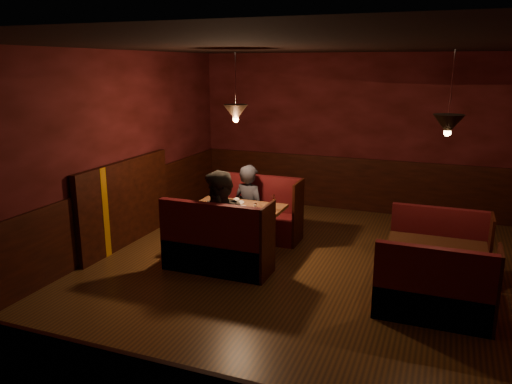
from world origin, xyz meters
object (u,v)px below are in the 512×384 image
at_px(main_table, 238,217).
at_px(second_bench_far, 438,254).
at_px(diner_a, 249,192).
at_px(second_table, 435,259).
at_px(main_bench_far, 257,218).
at_px(main_bench_near, 216,250).
at_px(diner_b, 221,208).
at_px(second_bench_near, 434,297).

height_order(main_table, second_bench_far, main_table).
bearing_deg(diner_a, second_table, 178.08).
bearing_deg(second_bench_far, main_bench_far, 169.37).
xyz_separation_m(main_bench_near, second_bench_far, (2.74, 0.98, -0.03)).
bearing_deg(second_bench_far, main_table, -175.19).
xyz_separation_m(main_bench_near, diner_a, (-0.08, 1.37, 0.46)).
bearing_deg(main_bench_near, diner_a, 93.46).
height_order(main_table, second_table, main_table).
bearing_deg(diner_b, second_bench_near, 10.88).
bearing_deg(second_table, main_bench_far, 156.45).
distance_m(main_table, main_bench_far, 0.78).
bearing_deg(second_bench_near, main_bench_far, 145.94).
bearing_deg(main_table, main_bench_far, 88.89).
bearing_deg(second_bench_near, diner_b, 169.08).
height_order(main_bench_near, second_bench_far, main_bench_near).
distance_m(diner_a, diner_b, 1.20).
xyz_separation_m(main_table, second_bench_far, (2.75, 0.23, -0.26)).
bearing_deg(diner_b, main_bench_near, -64.86).
distance_m(main_bench_near, second_bench_near, 2.76).
relative_size(main_bench_far, diner_a, 0.93).
xyz_separation_m(second_bench_near, diner_b, (-2.75, 0.53, 0.56)).
height_order(main_bench_near, second_bench_near, main_bench_near).
height_order(second_bench_far, second_bench_near, same).
bearing_deg(second_bench_near, second_bench_far, 90.00).
xyz_separation_m(second_bench_far, diner_b, (-2.75, -0.81, 0.56)).
bearing_deg(main_bench_near, main_bench_far, 90.00).
xyz_separation_m(main_table, diner_b, (0.00, -0.58, 0.30)).
bearing_deg(main_bench_far, main_bench_near, -90.00).
xyz_separation_m(main_bench_far, second_bench_near, (2.74, -1.85, -0.03)).
relative_size(second_bench_far, second_bench_near, 1.00).
relative_size(second_table, second_bench_near, 0.90).
bearing_deg(main_table, diner_b, -89.57).
height_order(second_bench_near, diner_b, diner_b).
relative_size(main_bench_far, main_bench_near, 1.00).
bearing_deg(main_bench_near, second_table, 6.52).
height_order(diner_a, diner_b, diner_b).
height_order(main_table, diner_b, diner_b).
bearing_deg(main_bench_near, second_bench_far, 19.67).
bearing_deg(diner_a, second_bench_near, 167.34).
height_order(main_bench_near, diner_a, diner_a).
height_order(main_bench_far, second_bench_near, main_bench_far).
distance_m(main_bench_near, diner_a, 1.45).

